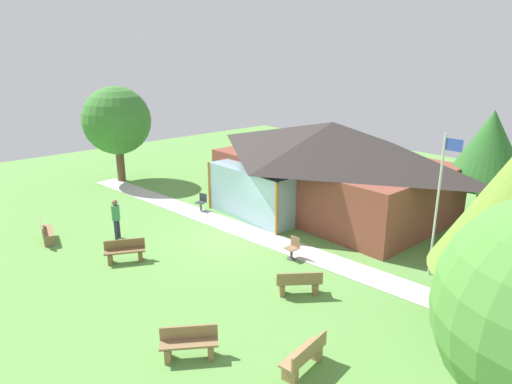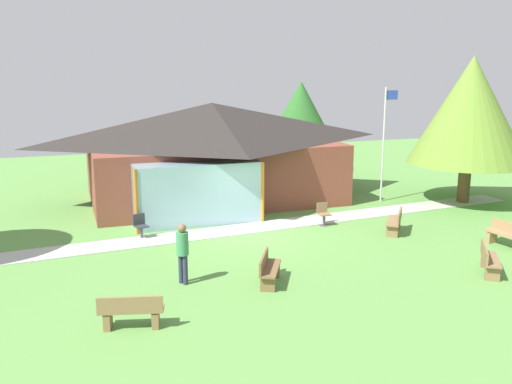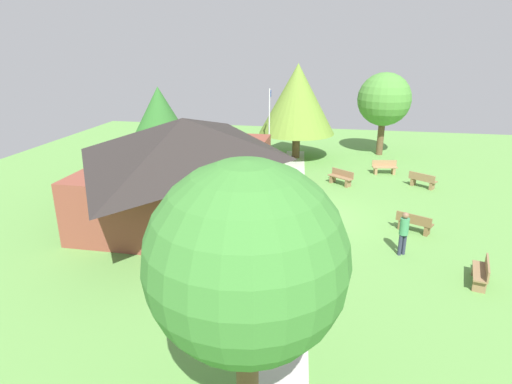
{
  "view_description": "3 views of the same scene",
  "coord_description": "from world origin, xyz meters",
  "px_view_note": "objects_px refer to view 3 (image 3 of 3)",
  "views": [
    {
      "loc": [
        13.93,
        -11.28,
        7.64
      ],
      "look_at": [
        -0.99,
        2.07,
        1.44
      ],
      "focal_mm": 31.95,
      "sensor_mm": 36.0,
      "label": 1
    },
    {
      "loc": [
        -6.26,
        -18.39,
        5.96
      ],
      "look_at": [
        0.68,
        1.85,
        1.16
      ],
      "focal_mm": 39.41,
      "sensor_mm": 36.0,
      "label": 2
    },
    {
      "loc": [
        -18.96,
        -1.02,
        7.7
      ],
      "look_at": [
        -0.05,
        2.61,
        0.99
      ],
      "focal_mm": 30.18,
      "sensor_mm": 36.0,
      "label": 3
    }
  ],
  "objects_px": {
    "bench_mid_right": "(341,178)",
    "tree_west_hedge": "(247,261)",
    "visitor_strolling_lawn": "(404,230)",
    "tree_behind_pavilion_right": "(159,115)",
    "tree_east_hedge": "(297,99)",
    "patio_chair_lawn_spare": "(306,187)",
    "bench_lawn_far_right": "(384,168)",
    "patio_chair_west": "(277,241)",
    "pavilion": "(187,162)",
    "bench_front_center": "(414,223)",
    "bench_front_right": "(422,181)",
    "flagpole": "(269,126)",
    "tree_far_east": "(384,100)",
    "bench_front_left": "(481,273)"
  },
  "relations": [
    {
      "from": "bench_front_left",
      "to": "tree_west_hedge",
      "type": "distance_m",
      "value": 9.92
    },
    {
      "from": "tree_behind_pavilion_right",
      "to": "tree_far_east",
      "type": "relative_size",
      "value": 0.9
    },
    {
      "from": "patio_chair_lawn_spare",
      "to": "pavilion",
      "type": "bearing_deg",
      "value": -62.14
    },
    {
      "from": "bench_mid_right",
      "to": "tree_west_hedge",
      "type": "xyz_separation_m",
      "value": [
        -16.67,
        1.93,
        3.29
      ]
    },
    {
      "from": "bench_front_center",
      "to": "flagpole",
      "type": "bearing_deg",
      "value": 160.32
    },
    {
      "from": "patio_chair_lawn_spare",
      "to": "tree_east_hedge",
      "type": "height_order",
      "value": "tree_east_hedge"
    },
    {
      "from": "bench_front_left",
      "to": "patio_chair_lawn_spare",
      "type": "distance_m",
      "value": 10.32
    },
    {
      "from": "bench_front_center",
      "to": "bench_lawn_far_right",
      "type": "relative_size",
      "value": 0.99
    },
    {
      "from": "bench_front_right",
      "to": "tree_west_hedge",
      "type": "relative_size",
      "value": 0.26
    },
    {
      "from": "bench_lawn_far_right",
      "to": "tree_east_hedge",
      "type": "distance_m",
      "value": 7.44
    },
    {
      "from": "pavilion",
      "to": "tree_west_hedge",
      "type": "distance_m",
      "value": 12.98
    },
    {
      "from": "pavilion",
      "to": "tree_east_hedge",
      "type": "distance_m",
      "value": 11.44
    },
    {
      "from": "bench_mid_right",
      "to": "patio_chair_west",
      "type": "bearing_deg",
      "value": 112.31
    },
    {
      "from": "tree_behind_pavilion_right",
      "to": "tree_east_hedge",
      "type": "xyz_separation_m",
      "value": [
        4.49,
        -8.05,
        0.61
      ]
    },
    {
      "from": "bench_front_left",
      "to": "flagpole",
      "type": "bearing_deg",
      "value": 50.91
    },
    {
      "from": "bench_lawn_far_right",
      "to": "tree_west_hedge",
      "type": "bearing_deg",
      "value": 67.71
    },
    {
      "from": "bench_lawn_far_right",
      "to": "tree_far_east",
      "type": "relative_size",
      "value": 0.27
    },
    {
      "from": "tree_far_east",
      "to": "pavilion",
      "type": "bearing_deg",
      "value": 141.43
    },
    {
      "from": "patio_chair_lawn_spare",
      "to": "visitor_strolling_lawn",
      "type": "height_order",
      "value": "visitor_strolling_lawn"
    },
    {
      "from": "patio_chair_lawn_spare",
      "to": "tree_east_hedge",
      "type": "bearing_deg",
      "value": -170.15
    },
    {
      "from": "tree_west_hedge",
      "to": "tree_east_hedge",
      "type": "distance_m",
      "value": 22.23
    },
    {
      "from": "flagpole",
      "to": "patio_chair_west",
      "type": "distance_m",
      "value": 11.51
    },
    {
      "from": "patio_chair_west",
      "to": "patio_chair_lawn_spare",
      "type": "bearing_deg",
      "value": 160.66
    },
    {
      "from": "bench_lawn_far_right",
      "to": "tree_behind_pavilion_right",
      "type": "relative_size",
      "value": 0.3
    },
    {
      "from": "bench_front_left",
      "to": "bench_front_right",
      "type": "xyz_separation_m",
      "value": [
        10.35,
        0.2,
        0.0
      ]
    },
    {
      "from": "bench_mid_right",
      "to": "patio_chair_lawn_spare",
      "type": "distance_m",
      "value": 2.72
    },
    {
      "from": "bench_mid_right",
      "to": "bench_front_right",
      "type": "distance_m",
      "value": 4.49
    },
    {
      "from": "patio_chair_west",
      "to": "tree_east_hedge",
      "type": "relative_size",
      "value": 0.13
    },
    {
      "from": "patio_chair_west",
      "to": "tree_west_hedge",
      "type": "xyz_separation_m",
      "value": [
        -7.79,
        -0.48,
        3.28
      ]
    },
    {
      "from": "bench_front_center",
      "to": "bench_lawn_far_right",
      "type": "bearing_deg",
      "value": 120.65
    },
    {
      "from": "pavilion",
      "to": "visitor_strolling_lawn",
      "type": "relative_size",
      "value": 6.76
    },
    {
      "from": "bench_front_right",
      "to": "tree_west_hedge",
      "type": "distance_m",
      "value": 18.44
    },
    {
      "from": "bench_lawn_far_right",
      "to": "bench_front_left",
      "type": "bearing_deg",
      "value": 90.13
    },
    {
      "from": "patio_chair_west",
      "to": "patio_chair_lawn_spare",
      "type": "relative_size",
      "value": 1.0
    },
    {
      "from": "patio_chair_lawn_spare",
      "to": "tree_far_east",
      "type": "distance_m",
      "value": 11.24
    },
    {
      "from": "visitor_strolling_lawn",
      "to": "tree_behind_pavilion_right",
      "type": "height_order",
      "value": "tree_behind_pavilion_right"
    },
    {
      "from": "tree_behind_pavilion_right",
      "to": "pavilion",
      "type": "bearing_deg",
      "value": -147.24
    },
    {
      "from": "pavilion",
      "to": "bench_front_left",
      "type": "height_order",
      "value": "pavilion"
    },
    {
      "from": "bench_front_right",
      "to": "visitor_strolling_lawn",
      "type": "xyz_separation_m",
      "value": [
        -8.64,
        2.15,
        0.62
      ]
    },
    {
      "from": "patio_chair_lawn_spare",
      "to": "tree_far_east",
      "type": "bearing_deg",
      "value": 154.76
    },
    {
      "from": "bench_front_center",
      "to": "bench_front_left",
      "type": "relative_size",
      "value": 0.98
    },
    {
      "from": "bench_mid_right",
      "to": "tree_behind_pavilion_right",
      "type": "bearing_deg",
      "value": 32.24
    },
    {
      "from": "bench_front_center",
      "to": "tree_far_east",
      "type": "height_order",
      "value": "tree_far_east"
    },
    {
      "from": "bench_front_center",
      "to": "bench_front_right",
      "type": "relative_size",
      "value": 1.03
    },
    {
      "from": "bench_lawn_far_right",
      "to": "patio_chair_west",
      "type": "distance_m",
      "value": 12.59
    },
    {
      "from": "visitor_strolling_lawn",
      "to": "tree_behind_pavilion_right",
      "type": "bearing_deg",
      "value": 115.83
    },
    {
      "from": "bench_front_left",
      "to": "tree_far_east",
      "type": "distance_m",
      "value": 18.15
    },
    {
      "from": "tree_behind_pavilion_right",
      "to": "bench_front_center",
      "type": "bearing_deg",
      "value": -116.4
    },
    {
      "from": "bench_mid_right",
      "to": "visitor_strolling_lawn",
      "type": "relative_size",
      "value": 0.84
    },
    {
      "from": "bench_front_left",
      "to": "tree_west_hedge",
      "type": "relative_size",
      "value": 0.27
    }
  ]
}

